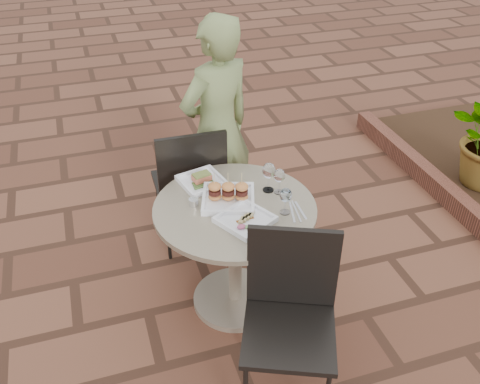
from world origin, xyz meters
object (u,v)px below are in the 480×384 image
object	(u,v)px
cafe_table	(235,241)
plate_sliders	(228,195)
plate_salmon	(202,181)
chair_near	(291,305)
chair_far	(190,179)
diner	(217,130)
plate_tuna	(245,219)

from	to	relation	value
cafe_table	plate_sliders	xyz separation A→B (m)	(-0.02, 0.06, 0.29)
plate_sliders	plate_salmon	bearing A→B (deg)	113.57
plate_sliders	chair_near	bearing A→B (deg)	-80.86
chair_near	plate_salmon	world-z (taller)	chair_near
chair_far	chair_near	distance (m)	1.24
diner	plate_tuna	bearing A→B (deg)	60.42
chair_far	chair_near	world-z (taller)	same
chair_far	plate_tuna	size ratio (longest dim) A/B	2.74
chair_far	plate_tuna	xyz separation A→B (m)	(0.12, -0.76, 0.20)
chair_far	plate_sliders	distance (m)	0.60
cafe_table	chair_far	bearing A→B (deg)	100.53
plate_sliders	plate_tuna	world-z (taller)	plate_sliders
diner	plate_sliders	distance (m)	0.76
chair_far	diner	bearing A→B (deg)	-140.03
diner	chair_far	bearing A→B (deg)	16.00
plate_salmon	diner	bearing A→B (deg)	65.34
plate_salmon	cafe_table	bearing A→B (deg)	-67.63
chair_far	cafe_table	bearing A→B (deg)	101.90
chair_far	plate_salmon	bearing A→B (deg)	91.25
diner	plate_tuna	size ratio (longest dim) A/B	4.58
chair_far	plate_sliders	world-z (taller)	chair_far
chair_near	plate_salmon	size ratio (longest dim) A/B	3.25
cafe_table	diner	world-z (taller)	diner
cafe_table	plate_salmon	xyz separation A→B (m)	(-0.11, 0.28, 0.26)
plate_tuna	plate_salmon	bearing A→B (deg)	106.44
diner	plate_salmon	world-z (taller)	diner
chair_far	plate_salmon	world-z (taller)	chair_far
plate_salmon	plate_sliders	xyz separation A→B (m)	(0.10, -0.22, 0.02)
diner	plate_salmon	bearing A→B (deg)	42.73
chair_far	plate_salmon	xyz separation A→B (m)	(-0.00, -0.33, 0.20)
diner	plate_tuna	xyz separation A→B (m)	(-0.12, -0.95, -0.03)
cafe_table	plate_tuna	world-z (taller)	plate_tuna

